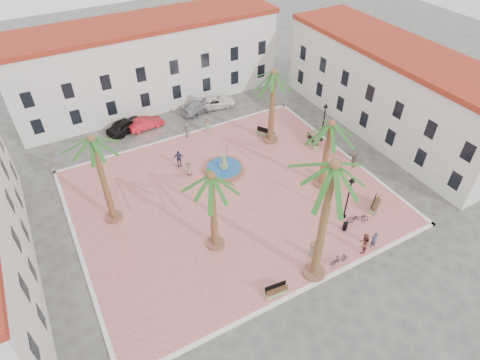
{
  "coord_description": "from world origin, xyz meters",
  "views": [
    {
      "loc": [
        -11.85,
        -23.24,
        24.08
      ],
      "look_at": [
        1.0,
        0.0,
        1.6
      ],
      "focal_mm": 30.0,
      "sensor_mm": 36.0,
      "label": 1
    }
  ],
  "objects": [
    {
      "name": "ground",
      "position": [
        0.0,
        0.0,
        0.0
      ],
      "size": [
        120.0,
        120.0,
        0.0
      ],
      "primitive_type": "plane",
      "color": "#56544F",
      "rests_on": "ground"
    },
    {
      "name": "plaza",
      "position": [
        0.0,
        0.0,
        0.07
      ],
      "size": [
        26.0,
        22.0,
        0.15
      ],
      "primitive_type": "cube",
      "color": "#DB726A",
      "rests_on": "ground"
    },
    {
      "name": "kerb_n",
      "position": [
        0.0,
        11.0,
        0.08
      ],
      "size": [
        26.3,
        0.3,
        0.16
      ],
      "primitive_type": "cube",
      "color": "silver",
      "rests_on": "ground"
    },
    {
      "name": "kerb_s",
      "position": [
        0.0,
        -11.0,
        0.08
      ],
      "size": [
        26.3,
        0.3,
        0.16
      ],
      "primitive_type": "cube",
      "color": "silver",
      "rests_on": "ground"
    },
    {
      "name": "kerb_e",
      "position": [
        13.0,
        0.0,
        0.08
      ],
      "size": [
        0.3,
        22.3,
        0.16
      ],
      "primitive_type": "cube",
      "color": "silver",
      "rests_on": "ground"
    },
    {
      "name": "kerb_w",
      "position": [
        -13.0,
        0.0,
        0.08
      ],
      "size": [
        0.3,
        22.3,
        0.16
      ],
      "primitive_type": "cube",
      "color": "silver",
      "rests_on": "ground"
    },
    {
      "name": "building_north",
      "position": [
        -0.0,
        19.99,
        4.77
      ],
      "size": [
        30.4,
        7.4,
        9.5
      ],
      "color": "silver",
      "rests_on": "ground"
    },
    {
      "name": "building_east",
      "position": [
        19.99,
        2.0,
        4.52
      ],
      "size": [
        7.4,
        26.4,
        9.0
      ],
      "rotation": [
        0.0,
        0.0,
        1.57
      ],
      "color": "silver",
      "rests_on": "ground"
    },
    {
      "name": "fountain",
      "position": [
        1.17,
        3.5,
        0.41
      ],
      "size": [
        3.75,
        3.75,
        1.94
      ],
      "color": "brown",
      "rests_on": "plaza"
    },
    {
      "name": "palm_nw",
      "position": [
        -9.69,
        2.31,
        7.27
      ],
      "size": [
        4.64,
        4.64,
        8.26
      ],
      "color": "brown",
      "rests_on": "plaza"
    },
    {
      "name": "palm_sw",
      "position": [
        -3.58,
        -4.31,
        6.26
      ],
      "size": [
        4.69,
        4.69,
        7.22
      ],
      "color": "brown",
      "rests_on": "plaza"
    },
    {
      "name": "palm_s",
      "position": [
        1.44,
        -10.25,
        9.17
      ],
      "size": [
        5.28,
        5.28,
        10.37
      ],
      "color": "brown",
      "rests_on": "plaza"
    },
    {
      "name": "palm_e",
      "position": [
        8.1,
        -2.52,
        5.78
      ],
      "size": [
        4.99,
        4.99,
        6.77
      ],
      "color": "brown",
      "rests_on": "plaza"
    },
    {
      "name": "palm_ne",
      "position": [
        7.72,
        5.63,
        6.93
      ],
      "size": [
        5.09,
        5.09,
        7.99
      ],
      "color": "brown",
      "rests_on": "plaza"
    },
    {
      "name": "bench_s",
      "position": [
        -1.88,
        -10.38,
        0.4
      ],
      "size": [
        1.74,
        0.71,
        0.89
      ],
      "rotation": [
        0.0,
        0.0,
        -0.12
      ],
      "color": "gray",
      "rests_on": "plaza"
    },
    {
      "name": "bench_se",
      "position": [
        10.11,
        -7.29,
        0.43
      ],
      "size": [
        1.88,
        1.48,
        0.98
      ],
      "rotation": [
        0.0,
        0.0,
        0.56
      ],
      "color": "gray",
      "rests_on": "plaza"
    },
    {
      "name": "bench_e",
      "position": [
        11.12,
        2.87,
        0.43
      ],
      "size": [
        1.02,
        1.98,
        1.0
      ],
      "rotation": [
        0.0,
        0.0,
        1.33
      ],
      "color": "gray",
      "rests_on": "plaza"
    },
    {
      "name": "bench_ne",
      "position": [
        7.8,
        6.61,
        0.44
      ],
      "size": [
        1.58,
        1.99,
        1.04
      ],
      "rotation": [
        0.0,
        0.0,
        2.15
      ],
      "color": "gray",
      "rests_on": "plaza"
    },
    {
      "name": "lamppost_s",
      "position": [
        7.09,
        -6.84,
        3.06
      ],
      "size": [
        0.47,
        0.47,
        4.29
      ],
      "color": "black",
      "rests_on": "plaza"
    },
    {
      "name": "lamppost_e",
      "position": [
        12.4,
        3.11,
        3.08
      ],
      "size": [
        0.47,
        0.47,
        4.32
      ],
      "color": "black",
      "rests_on": "plaza"
    },
    {
      "name": "bollard_se",
      "position": [
        2.3,
        -8.89,
        0.82
      ],
      "size": [
        0.55,
        0.55,
        1.29
      ],
      "rotation": [
        0.0,
        0.0,
        0.22
      ],
      "color": "gray",
      "rests_on": "plaza"
    },
    {
      "name": "bollard_n",
      "position": [
        2.75,
        10.34,
        0.84
      ],
      "size": [
        0.54,
        0.54,
        1.34
      ],
      "rotation": [
        0.0,
        0.0,
        -0.14
      ],
      "color": "gray",
      "rests_on": "plaza"
    },
    {
      "name": "bollard_e",
      "position": [
        9.14,
        -2.75,
        0.94
      ],
      "size": [
        0.67,
        0.67,
        1.53
      ],
      "rotation": [
        0.0,
        0.0,
        -0.26
      ],
      "color": "gray",
      "rests_on": "plaza"
    },
    {
      "name": "litter_bin",
      "position": [
        6.21,
        -7.98,
        0.53
      ],
      "size": [
        0.39,
        0.39,
        0.75
      ],
      "primitive_type": "cylinder",
      "color": "black",
      "rests_on": "plaza"
    },
    {
      "name": "cyclist_a",
      "position": [
        6.91,
        -10.4,
        0.95
      ],
      "size": [
        0.62,
        0.44,
        1.59
      ],
      "primitive_type": "imported",
      "rotation": [
        0.0,
        0.0,
        3.04
      ],
      "color": "#363951",
      "rests_on": "plaza"
    },
    {
      "name": "bicycle_a",
      "position": [
        7.68,
        -7.83,
        0.63
      ],
      "size": [
        1.92,
        1.26,
        0.95
      ],
      "primitive_type": "imported",
      "rotation": [
        0.0,
        0.0,
        1.19
      ],
      "color": "black",
      "rests_on": "plaza"
    },
    {
      "name": "cyclist_b",
      "position": [
        5.86,
        -10.4,
        1.09
      ],
      "size": [
        1.14,
        1.05,
        1.88
      ],
      "primitive_type": "imported",
      "rotation": [
        0.0,
        0.0,
        3.61
      ],
      "color": "brown",
      "rests_on": "plaza"
    },
    {
      "name": "bicycle_b",
      "position": [
        3.61,
        -10.4,
        0.61
      ],
      "size": [
        1.56,
        0.56,
        0.92
      ],
      "primitive_type": "imported",
      "rotation": [
        0.0,
        0.0,
        1.49
      ],
      "color": "black",
      "rests_on": "plaza"
    },
    {
      "name": "pedestrian_fountain_a",
      "position": [
        -1.9,
        4.55,
        0.93
      ],
      "size": [
        0.9,
        0.86,
        1.55
      ],
      "primitive_type": "imported",
      "rotation": [
        0.0,
        0.0,
        0.68
      ],
      "color": "#876E5B",
      "rests_on": "plaza"
    },
    {
      "name": "pedestrian_fountain_b",
      "position": [
        -2.25,
        6.19,
        1.04
      ],
      "size": [
        1.13,
        0.69,
        1.79
      ],
      "primitive_type": "imported",
      "rotation": [
        0.0,
        0.0,
        -0.26
      ],
      "color": "#2B3352",
      "rests_on": "plaza"
    },
    {
      "name": "pedestrian_north",
      "position": [
        0.39,
        10.4,
        0.98
      ],
      "size": [
        1.01,
        1.23,
        1.66
      ],
      "primitive_type": "imported",
      "rotation": [
        0.0,
        0.0,
        2.01
      ],
      "color": "#505055",
      "rests_on": "plaza"
    },
    {
      "name": "pedestrian_east",
      "position": [
        12.4,
        -1.85,
        1.0
      ],
      "size": [
        0.68,
        1.63,
        1.7
      ],
      "primitive_type": "imported",
      "rotation": [
        0.0,
        0.0,
        -1.68
      ],
      "color": "gray",
      "rests_on": "plaza"
    },
    {
      "name": "car_black",
      "position": [
        -4.86,
        14.87,
        0.75
      ],
      "size": [
        4.74,
        3.42,
        1.5
      ],
      "primitive_type": "imported",
      "rotation": [
        0.0,
        0.0,
        1.99
      ],
      "color": "black",
      "rests_on": "ground"
    },
    {
      "name": "car_red",
      "position": [
        -2.81,
        14.34,
        0.64
      ],
      "size": [
        3.97,
        1.67,
        1.27
      ],
      "primitive_type": "imported",
      "rotation": [
        0.0,
        0.0,
        1.66
      ],
      "color": "#B41520",
      "rests_on": "ground"
    },
    {
      "name": "car_silver",
      "position": [
        3.73,
        14.81,
        0.65
      ],
      "size": [
        4.83,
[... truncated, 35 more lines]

